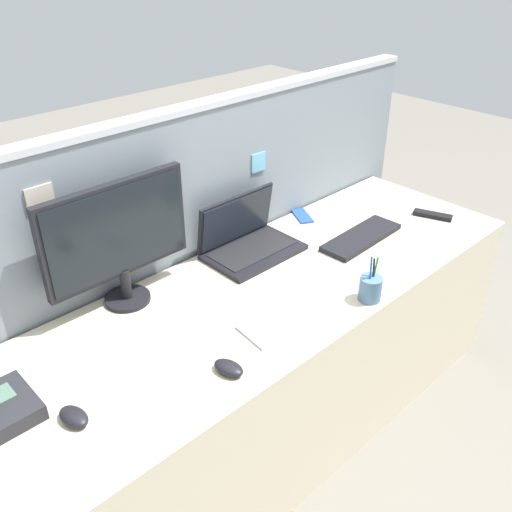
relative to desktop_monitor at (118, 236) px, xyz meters
name	(u,v)px	position (x,y,z in m)	size (l,w,h in m)	color
ground_plane	(264,426)	(0.40, -0.29, -0.97)	(10.00, 10.00, 0.00)	slate
desk	(265,364)	(0.40, -0.29, -0.62)	(2.29, 0.72, 0.72)	beige
cubicle_divider	(198,261)	(0.40, 0.11, -0.32)	(2.49, 0.07, 1.31)	gray
desktop_monitor	(118,236)	(0.00, 0.00, 0.00)	(0.53, 0.16, 0.44)	black
laptop	(247,239)	(0.54, -0.04, -0.20)	(0.38, 0.25, 0.23)	black
keyboard_main	(361,237)	(0.95, -0.31, -0.25)	(0.40, 0.14, 0.02)	black
computer_mouse_right_hand	(74,417)	(-0.41, -0.39, -0.24)	(0.06, 0.10, 0.03)	black
computer_mouse_left_hand	(229,368)	(0.02, -0.53, -0.24)	(0.06, 0.10, 0.03)	black
pen_cup	(370,288)	(0.63, -0.59, -0.21)	(0.08, 0.08, 0.18)	#4C7093
cell_phone_silver_slab	(256,334)	(0.19, -0.46, -0.25)	(0.06, 0.14, 0.01)	#B7BAC1
cell_phone_blue_case	(302,216)	(0.93, 0.01, -0.25)	(0.06, 0.14, 0.01)	blue
tv_remote	(433,215)	(1.36, -0.40, -0.25)	(0.04, 0.17, 0.02)	black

